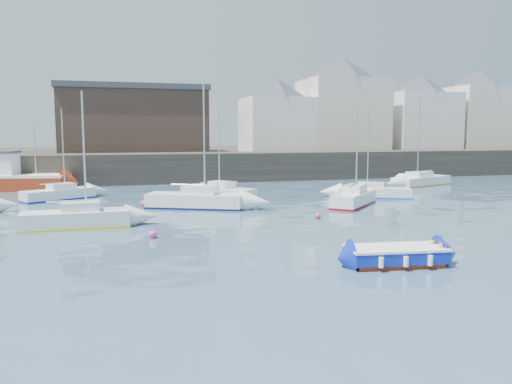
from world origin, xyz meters
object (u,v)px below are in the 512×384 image
object	(u,v)px
buoy_mid	(318,218)
sailboat_h	(59,194)
sailboat_d	(374,192)
blue_dinghy	(396,255)
sailboat_a	(77,218)
sailboat_g	(421,180)
sailboat_f	(224,192)
fishing_boat	(15,178)
buoy_near	(153,238)
buoy_far	(143,206)
sailboat_b	(196,200)
sailboat_c	(354,198)

from	to	relation	value
buoy_mid	sailboat_h	bearing A→B (deg)	139.89
buoy_mid	sailboat_d	bearing A→B (deg)	44.09
blue_dinghy	buoy_mid	world-z (taller)	blue_dinghy
sailboat_a	sailboat_g	size ratio (longest dim) A/B	0.85
sailboat_d	sailboat_g	distance (m)	11.43
sailboat_f	sailboat_g	size ratio (longest dim) A/B	0.81
fishing_boat	buoy_near	size ratio (longest dim) A/B	22.39
sailboat_a	sailboat_f	distance (m)	13.98
sailboat_f	buoy_far	bearing A→B (deg)	-158.14
sailboat_d	sailboat_g	xyz separation A→B (m)	(9.04, 7.00, 0.05)
fishing_boat	buoy_mid	distance (m)	29.47
sailboat_g	buoy_near	world-z (taller)	sailboat_g
sailboat_g	sailboat_f	bearing A→B (deg)	-167.94
sailboat_b	buoy_mid	xyz separation A→B (m)	(6.36, -6.17, -0.56)
sailboat_h	buoy_mid	xyz separation A→B (m)	(15.83, -13.34, -0.45)
sailboat_a	sailboat_b	world-z (taller)	sailboat_b
sailboat_f	buoy_near	world-z (taller)	sailboat_f
fishing_boat	sailboat_d	bearing A→B (deg)	-25.54
sailboat_h	buoy_mid	size ratio (longest dim) A/B	19.06
blue_dinghy	sailboat_h	xyz separation A→B (m)	(-14.58, 23.99, 0.05)
blue_dinghy	fishing_boat	distance (m)	37.25
sailboat_f	sailboat_a	bearing A→B (deg)	-136.94
blue_dinghy	buoy_far	xyz separation A→B (m)	(-8.53, 18.55, -0.40)
sailboat_b	sailboat_h	size ratio (longest dim) A/B	1.24
sailboat_c	buoy_far	xyz separation A→B (m)	(-14.26, 3.71, -0.53)
fishing_boat	sailboat_c	world-z (taller)	sailboat_c
fishing_boat	buoy_near	world-z (taller)	fishing_boat
sailboat_c	sailboat_g	world-z (taller)	sailboat_g
blue_dinghy	sailboat_a	distance (m)	16.97
sailboat_g	sailboat_h	bearing A→B (deg)	-177.42
sailboat_g	buoy_mid	distance (m)	22.64
sailboat_d	sailboat_h	bearing A→B (deg)	166.99
sailboat_b	sailboat_d	xyz separation A→B (m)	(14.43, 1.65, -0.12)
sailboat_g	sailboat_b	bearing A→B (deg)	-159.77
sailboat_b	sailboat_f	world-z (taller)	sailboat_b
sailboat_d	buoy_far	world-z (taller)	sailboat_d
sailboat_c	sailboat_h	distance (m)	22.27
sailboat_c	buoy_mid	distance (m)	6.14
buoy_mid	sailboat_f	bearing A→B (deg)	108.56
sailboat_b	buoy_mid	bearing A→B (deg)	-44.13
sailboat_a	sailboat_d	xyz separation A→B (m)	(21.78, 6.94, -0.08)
sailboat_g	buoy_near	distance (m)	32.38
sailboat_h	buoy_mid	bearing A→B (deg)	-40.11
fishing_boat	sailboat_b	distance (m)	20.61
buoy_near	buoy_far	xyz separation A→B (m)	(0.16, 10.87, 0.00)
fishing_boat	sailboat_g	size ratio (longest dim) A/B	1.05
sailboat_g	blue_dinghy	bearing A→B (deg)	-125.78
sailboat_c	buoy_far	distance (m)	14.74
sailboat_g	sailboat_h	xyz separation A→B (m)	(-32.94, -1.48, -0.04)
sailboat_h	buoy_far	world-z (taller)	sailboat_h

